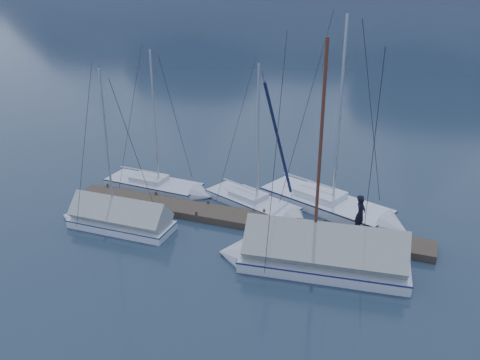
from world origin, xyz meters
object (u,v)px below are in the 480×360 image
sailboat_open_mid (263,207)px  person (360,214)px  sailboat_covered_near (309,256)px  sailboat_covered_far (113,219)px  sailboat_open_left (166,188)px  sailboat_open_right (342,210)px

sailboat_open_mid → person: 5.25m
sailboat_covered_near → sailboat_covered_far: sailboat_covered_near is taller
sailboat_open_left → sailboat_open_right: size_ratio=0.80×
sailboat_open_right → person: 2.73m
sailboat_covered_far → person: 11.53m
sailboat_covered_near → person: (1.54, 3.18, 0.71)m
sailboat_open_left → person: 10.98m
sailboat_open_left → sailboat_open_right: sailboat_open_right is taller
sailboat_open_left → sailboat_covered_far: (-0.30, -4.70, 0.25)m
sailboat_open_right → sailboat_covered_near: bearing=-94.2°
sailboat_open_mid → sailboat_covered_far: (-6.11, -4.28, 0.26)m
sailboat_open_mid → sailboat_open_right: 3.97m
person → sailboat_covered_far: bearing=116.7°
sailboat_open_mid → sailboat_covered_far: size_ratio=0.98×
sailboat_open_mid → sailboat_covered_far: 7.47m
person → sailboat_covered_near: bearing=165.6°
sailboat_open_mid → sailboat_covered_near: size_ratio=0.79×
sailboat_open_right → sailboat_open_left: bearing=-176.6°
sailboat_open_left → sailboat_open_mid: bearing=-4.1°
sailboat_covered_near → sailboat_covered_far: 9.56m
sailboat_covered_near → sailboat_open_right: bearing=85.8°
sailboat_open_right → sailboat_covered_near: (-0.40, -5.43, 0.33)m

